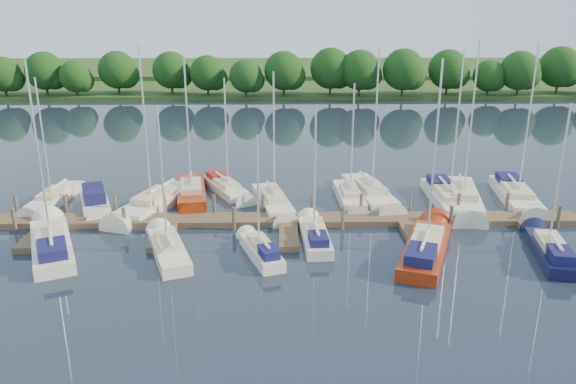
{
  "coord_description": "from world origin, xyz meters",
  "views": [
    {
      "loc": [
        -0.54,
        -27.88,
        14.13
      ],
      "look_at": [
        -0.0,
        8.0,
        2.2
      ],
      "focal_mm": 35.0,
      "sensor_mm": 36.0,
      "label": 1
    }
  ],
  "objects_px": {
    "dock": "(288,223)",
    "sailboat_n_5": "(274,204)",
    "sailboat_s_2": "(261,252)",
    "sailboat_n_0": "(53,200)",
    "motorboat": "(95,204)"
  },
  "relations": [
    {
      "from": "dock",
      "to": "sailboat_n_5",
      "type": "relative_size",
      "value": 3.89
    },
    {
      "from": "dock",
      "to": "sailboat_s_2",
      "type": "relative_size",
      "value": 5.24
    },
    {
      "from": "sailboat_s_2",
      "to": "dock",
      "type": "bearing_deg",
      "value": 51.32
    },
    {
      "from": "sailboat_n_0",
      "to": "motorboat",
      "type": "distance_m",
      "value": 3.85
    },
    {
      "from": "sailboat_n_0",
      "to": "sailboat_s_2",
      "type": "xyz_separation_m",
      "value": [
        15.93,
        -9.76,
        0.06
      ]
    },
    {
      "from": "sailboat_s_2",
      "to": "sailboat_n_5",
      "type": "bearing_deg",
      "value": 66.07
    },
    {
      "from": "motorboat",
      "to": "sailboat_s_2",
      "type": "xyz_separation_m",
      "value": [
        12.35,
        -8.36,
        -0.07
      ]
    },
    {
      "from": "dock",
      "to": "sailboat_s_2",
      "type": "bearing_deg",
      "value": -109.32
    },
    {
      "from": "sailboat_n_0",
      "to": "sailboat_n_5",
      "type": "bearing_deg",
      "value": -180.0
    },
    {
      "from": "dock",
      "to": "sailboat_n_0",
      "type": "relative_size",
      "value": 4.11
    },
    {
      "from": "sailboat_n_0",
      "to": "sailboat_n_5",
      "type": "xyz_separation_m",
      "value": [
        16.62,
        -1.18,
        0.01
      ]
    },
    {
      "from": "sailboat_n_0",
      "to": "sailboat_s_2",
      "type": "height_order",
      "value": "sailboat_n_0"
    },
    {
      "from": "sailboat_n_5",
      "to": "sailboat_n_0",
      "type": "bearing_deg",
      "value": -16.44
    },
    {
      "from": "motorboat",
      "to": "sailboat_s_2",
      "type": "height_order",
      "value": "sailboat_s_2"
    },
    {
      "from": "sailboat_n_0",
      "to": "dock",
      "type": "bearing_deg",
      "value": 168.43
    }
  ]
}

